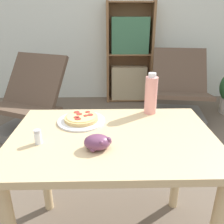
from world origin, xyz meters
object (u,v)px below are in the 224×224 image
at_px(drink_bottle, 151,95).
at_px(lounge_chair_far, 179,97).
at_px(grape_bunch, 98,142).
at_px(bookshelf, 129,58).
at_px(lounge_chair_near, 29,111).
at_px(pizza_on_plate, 82,119).
at_px(salt_shaker, 39,137).

height_order(drink_bottle, lounge_chair_far, drink_bottle).
bearing_deg(grape_bunch, bookshelf, 81.74).
xyz_separation_m(drink_bottle, lounge_chair_near, (-1.15, 1.18, -0.58)).
bearing_deg(bookshelf, pizza_on_plate, -101.50).
relative_size(drink_bottle, lounge_chair_near, 0.25).
xyz_separation_m(pizza_on_plate, lounge_chair_far, (1.10, 1.72, -0.48)).
bearing_deg(pizza_on_plate, drink_bottle, 16.72).
bearing_deg(pizza_on_plate, lounge_chair_far, 57.43).
distance_m(salt_shaker, bookshelf, 2.77).
bearing_deg(salt_shaker, lounge_chair_far, 56.88).
relative_size(drink_bottle, salt_shaker, 3.51).
bearing_deg(salt_shaker, drink_bottle, 31.53).
relative_size(salt_shaker, bookshelf, 0.05).
bearing_deg(bookshelf, lounge_chair_far, -50.49).
bearing_deg(lounge_chair_far, lounge_chair_near, -158.68).
relative_size(salt_shaker, lounge_chair_far, 0.08).
bearing_deg(salt_shaker, grape_bunch, -10.87).
bearing_deg(bookshelf, drink_bottle, -92.19).
distance_m(drink_bottle, salt_shaker, 0.69).
xyz_separation_m(grape_bunch, salt_shaker, (-0.28, 0.05, 0.00)).
distance_m(pizza_on_plate, drink_bottle, 0.44).
distance_m(grape_bunch, lounge_chair_near, 1.87).
distance_m(grape_bunch, salt_shaker, 0.28).
distance_m(salt_shaker, lounge_chair_near, 1.71).
xyz_separation_m(grape_bunch, bookshelf, (0.40, 2.74, -0.10)).
relative_size(drink_bottle, bookshelf, 0.17).
bearing_deg(pizza_on_plate, grape_bunch, -70.92).
height_order(drink_bottle, lounge_chair_near, drink_bottle).
bearing_deg(lounge_chair_far, drink_bottle, -104.91).
height_order(grape_bunch, drink_bottle, drink_bottle).
xyz_separation_m(drink_bottle, salt_shaker, (-0.59, -0.36, -0.08)).
bearing_deg(drink_bottle, lounge_chair_near, 134.43).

